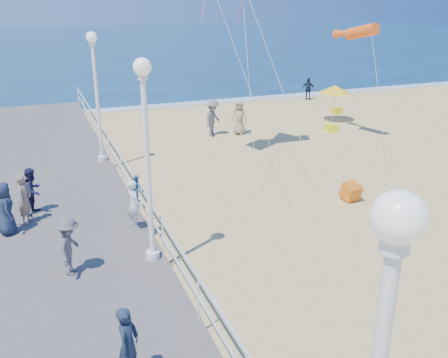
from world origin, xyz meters
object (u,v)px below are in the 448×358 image
object	(u,v)px
spectator_0	(128,345)
beach_umbrella	(335,89)
spectator_7	(33,191)
spectator_6	(24,199)
lamp_post_mid	(146,142)
beach_walker_a	(213,118)
beach_chair_left	(331,128)
spectator_2	(69,246)
beach_chair_right	(337,110)
spectator_4	(5,208)
toddler_held	(137,187)
beach_walker_b	(308,89)
beach_walker_c	(239,118)
box_kite	(351,193)
woman_holding_toddler	(134,204)
lamp_post_far	(96,84)

from	to	relation	value
spectator_0	beach_umbrella	size ratio (longest dim) A/B	0.71
spectator_7	spectator_6	bearing A→B (deg)	-167.36
lamp_post_mid	spectator_7	xyz separation A→B (m)	(-2.85, 4.32, -2.50)
beach_walker_a	beach_chair_left	xyz separation A→B (m)	(6.31, -1.58, -0.75)
spectator_2	beach_chair_right	world-z (taller)	spectator_2
beach_umbrella	spectator_4	bearing A→B (deg)	-151.11
toddler_held	beach_chair_right	distance (m)	19.59
lamp_post_mid	spectator_4	size ratio (longest dim) A/B	3.30
lamp_post_mid	spectator_7	distance (m)	5.75
beach_walker_b	beach_umbrella	size ratio (longest dim) A/B	0.73
beach_walker_a	beach_walker_b	world-z (taller)	beach_walker_a
spectator_2	spectator_6	xyz separation A→B (m)	(-1.01, 3.62, 0.03)
spectator_2	beach_chair_left	bearing A→B (deg)	-31.22
spectator_4	beach_walker_c	size ratio (longest dim) A/B	0.89
beach_walker_c	box_kite	size ratio (longest dim) A/B	3.01
beach_walker_a	beach_umbrella	bearing A→B (deg)	-38.04
toddler_held	beach_chair_left	size ratio (longest dim) A/B	1.43
spectator_4	spectator_7	world-z (taller)	spectator_4
spectator_2	box_kite	world-z (taller)	spectator_2
box_kite	beach_umbrella	size ratio (longest dim) A/B	0.28
woman_holding_toddler	beach_walker_b	xyz separation A→B (m)	(15.90, 16.83, -0.40)
toddler_held	beach_chair_right	xyz separation A→B (m)	(15.22, 12.24, -1.44)
spectator_7	woman_holding_toddler	bearing A→B (deg)	-97.09
beach_umbrella	beach_chair_left	size ratio (longest dim) A/B	3.89
toddler_held	beach_chair_right	world-z (taller)	toddler_held
lamp_post_mid	beach_walker_b	size ratio (longest dim) A/B	3.43
lamp_post_mid	toddler_held	world-z (taller)	lamp_post_mid
beach_walker_a	woman_holding_toddler	bearing A→B (deg)	-162.05
lamp_post_far	spectator_7	xyz separation A→B (m)	(-2.85, -4.68, -2.50)
spectator_0	beach_chair_right	size ratio (longest dim) A/B	2.77
spectator_2	spectator_4	distance (m)	3.41
lamp_post_far	spectator_6	size ratio (longest dim) A/B	3.34
woman_holding_toddler	beach_walker_c	bearing A→B (deg)	-52.46
beach_walker_a	beach_walker_b	distance (m)	11.56
beach_walker_b	box_kite	xyz separation A→B (m)	(-7.97, -16.66, -0.48)
beach_chair_right	beach_walker_c	bearing A→B (deg)	-163.30
woman_holding_toddler	spectator_4	distance (m)	3.74
spectator_0	box_kite	bearing A→B (deg)	-21.55
spectator_2	beach_chair_left	distance (m)	18.26
lamp_post_far	spectator_0	distance (m)	13.57
spectator_6	beach_walker_c	xyz separation A→B (m)	(10.78, 8.51, -0.29)
lamp_post_far	beach_umbrella	xyz separation A→B (m)	(13.92, 3.72, -1.75)
lamp_post_far	spectator_0	world-z (taller)	lamp_post_far
lamp_post_far	toddler_held	bearing A→B (deg)	-89.16
lamp_post_mid	beach_walker_a	world-z (taller)	lamp_post_mid
spectator_2	beach_chair_left	world-z (taller)	spectator_2
lamp_post_mid	toddler_held	distance (m)	2.96
spectator_0	toddler_held	bearing A→B (deg)	20.21
spectator_0	box_kite	distance (m)	11.38
beach_walker_b	woman_holding_toddler	bearing A→B (deg)	89.66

